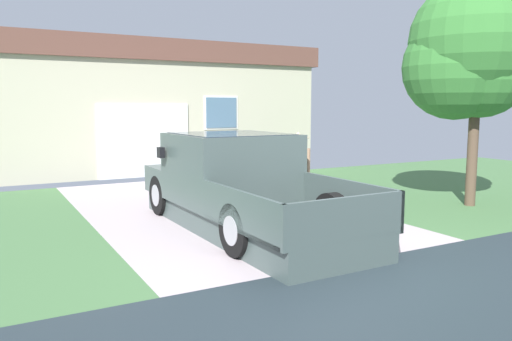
{
  "coord_description": "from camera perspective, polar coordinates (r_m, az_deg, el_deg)",
  "views": [
    {
      "loc": [
        -4.3,
        -5.41,
        2.19
      ],
      "look_at": [
        0.36,
        3.1,
        0.95
      ],
      "focal_mm": 35.24,
      "sensor_mm": 36.0,
      "label": 1
    }
  ],
  "objects": [
    {
      "name": "house_with_garage",
      "position": [
        19.24,
        -12.11,
        7.06
      ],
      "size": [
        10.78,
        6.43,
        4.3
      ],
      "color": "#B8B498",
      "rests_on": "ground"
    },
    {
      "name": "handbag",
      "position": [
        9.62,
        4.95,
        -5.1
      ],
      "size": [
        0.31,
        0.19,
        0.43
      ],
      "color": "#B24C56",
      "rests_on": "ground"
    },
    {
      "name": "person_with_hat",
      "position": [
        9.75,
        4.76,
        0.22
      ],
      "size": [
        0.46,
        0.42,
        1.71
      ],
      "rotation": [
        0.0,
        0.0,
        2.61
      ],
      "color": "brown",
      "rests_on": "ground"
    },
    {
      "name": "front_yard_tree",
      "position": [
        12.03,
        23.15,
        11.95
      ],
      "size": [
        2.78,
        2.74,
        4.95
      ],
      "color": "brown",
      "rests_on": "ground"
    },
    {
      "name": "pickup_truck",
      "position": [
        9.28,
        -2.36,
        -1.64
      ],
      "size": [
        2.24,
        5.49,
        1.7
      ],
      "rotation": [
        0.0,
        0.0,
        0.02
      ],
      "color": "#41504D",
      "rests_on": "ground"
    },
    {
      "name": "ground",
      "position": [
        6.0,
        20.82,
        -14.78
      ],
      "size": [
        29.2,
        18.6,
        0.18
      ],
      "color": "#BCACAF"
    },
    {
      "name": "wheeled_trash_bin",
      "position": [
        15.79,
        2.31,
        1.37
      ],
      "size": [
        0.6,
        0.72,
        1.05
      ],
      "color": "navy",
      "rests_on": "ground"
    }
  ]
}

